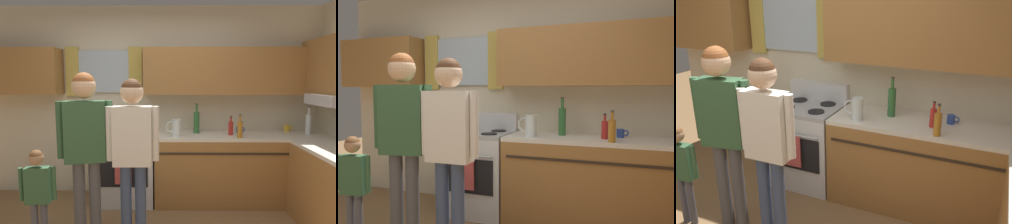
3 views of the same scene
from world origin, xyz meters
The scene contains 11 objects.
back_wall_unit centered at (0.07, 1.82, 1.45)m, with size 4.60×0.42×2.60m.
kitchen_counter_run centered at (1.48, 1.18, 0.45)m, with size 2.24×1.94×0.90m.
stove_oven centered at (-0.31, 1.54, 0.47)m, with size 0.71×0.67×1.10m.
bottle_sauce_red centered at (1.03, 1.48, 0.99)m, with size 0.06×0.06×0.25m.
bottle_wine_green centered at (0.60, 1.61, 1.05)m, with size 0.08×0.08×0.39m.
bottle_oil_amber centered at (1.10, 1.30, 1.01)m, with size 0.06×0.06×0.29m.
mug_cobalt_blue centered at (1.18, 1.64, 0.94)m, with size 0.11×0.07×0.08m.
water_pitcher centered at (0.33, 1.37, 1.01)m, with size 0.19×0.11×0.22m.
adult_holding_child centered at (-0.55, 0.54, 1.05)m, with size 0.51×0.23×1.67m.
adult_in_plaid centered at (-0.10, 0.53, 1.02)m, with size 0.50×0.22×1.62m.
small_child centered at (-0.95, 0.39, 0.61)m, with size 0.33×0.13×0.98m.
Camera 2 is at (1.19, -1.67, 1.36)m, focal length 34.12 mm.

